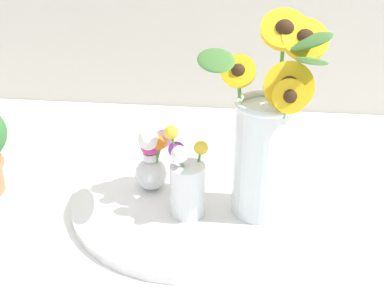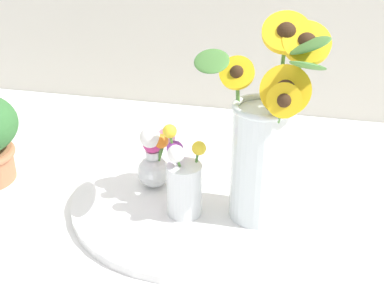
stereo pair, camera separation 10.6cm
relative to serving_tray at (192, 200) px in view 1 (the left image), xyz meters
name	(u,v)px [view 1 (the left image)]	position (x,y,z in m)	size (l,w,h in m)	color
ground_plane	(173,211)	(-0.04, -0.03, -0.01)	(6.00, 6.00, 0.00)	white
serving_tray	(192,200)	(0.00, 0.00, 0.00)	(0.50, 0.50, 0.02)	white
mason_jar_sunflowers	(266,136)	(0.14, -0.03, 0.17)	(0.26, 0.21, 0.39)	silver
vase_small_center	(186,182)	(0.00, -0.06, 0.08)	(0.09, 0.08, 0.18)	white
vase_bulb_right	(152,159)	(-0.09, 0.03, 0.08)	(0.08, 0.07, 0.15)	white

